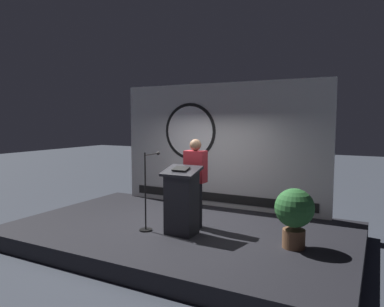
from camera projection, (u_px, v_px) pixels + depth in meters
The scene contains 7 objects.
ground_plane at pixel (181, 242), 6.92m from camera, with size 40.00×40.00×0.00m, color #383D47.
stage_platform at pixel (181, 234), 6.90m from camera, with size 6.40×4.00×0.30m, color black.
banner_display at pixel (218, 146), 8.39m from camera, with size 5.06×0.12×2.90m.
podium at pixel (182, 201), 6.40m from camera, with size 0.64×0.50×1.23m.
speaker_person at pixel (195, 182), 6.78m from camera, with size 0.40×0.26×1.69m.
microphone_stand at pixel (147, 202), 6.64m from camera, with size 0.24×0.59×1.45m.
potted_plant at pixel (294, 212), 5.69m from camera, with size 0.62×0.62×0.96m.
Camera 1 is at (3.34, -5.85, 2.34)m, focal length 33.48 mm.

